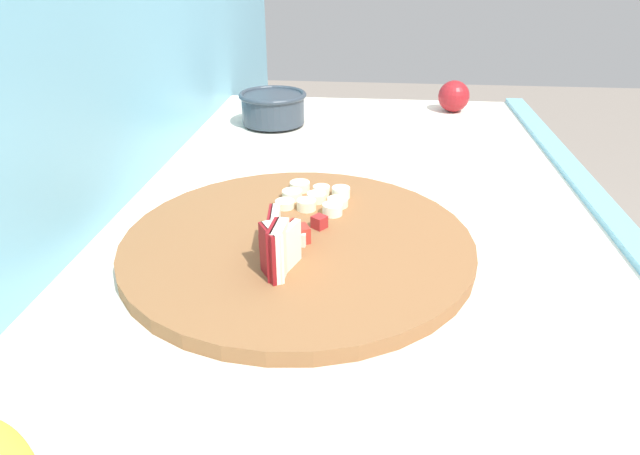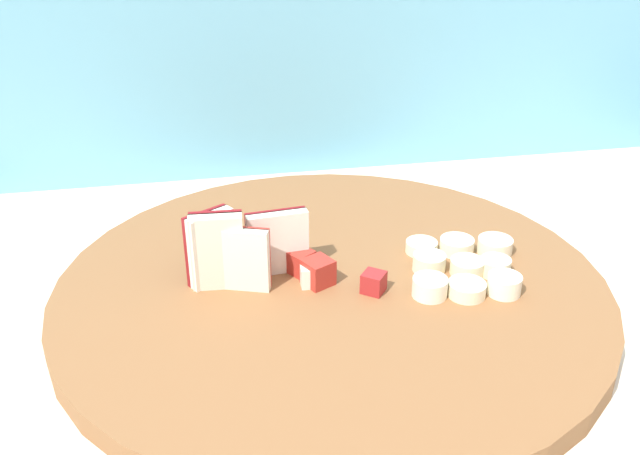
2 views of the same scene
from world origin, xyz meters
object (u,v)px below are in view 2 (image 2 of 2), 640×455
object	(u,v)px
cutting_board	(331,289)
banana_slice_rows	(464,266)
apple_wedge_fan	(236,249)
apple_dice_pile	(315,268)

from	to	relation	value
cutting_board	banana_slice_rows	world-z (taller)	banana_slice_rows
apple_wedge_fan	banana_slice_rows	xyz separation A→B (m)	(0.18, -0.02, -0.02)
cutting_board	apple_wedge_fan	size ratio (longest dim) A/B	4.45
cutting_board	banana_slice_rows	bearing A→B (deg)	-5.76
apple_dice_pile	cutting_board	bearing A→B (deg)	-17.02
banana_slice_rows	apple_wedge_fan	bearing A→B (deg)	172.67
apple_wedge_fan	apple_dice_pile	world-z (taller)	apple_wedge_fan
apple_wedge_fan	apple_dice_pile	xyz separation A→B (m)	(0.06, -0.01, -0.02)
banana_slice_rows	cutting_board	bearing A→B (deg)	174.24
cutting_board	apple_wedge_fan	distance (m)	0.08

